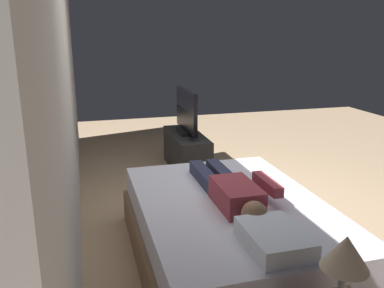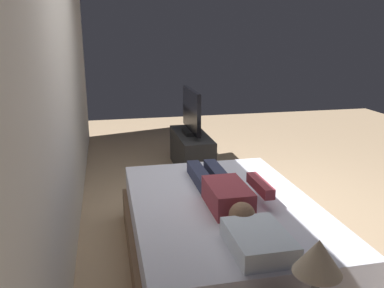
{
  "view_description": "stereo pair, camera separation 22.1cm",
  "coord_description": "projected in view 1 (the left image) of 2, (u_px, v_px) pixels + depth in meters",
  "views": [
    {
      "loc": [
        -3.48,
        1.38,
        1.81
      ],
      "look_at": [
        0.38,
        0.31,
        0.69
      ],
      "focal_mm": 37.75,
      "sensor_mm": 36.0,
      "label": 1
    },
    {
      "loc": [
        -3.53,
        1.16,
        1.81
      ],
      "look_at": [
        0.38,
        0.31,
        0.69
      ],
      "focal_mm": 37.75,
      "sensor_mm": 36.0,
      "label": 2
    }
  ],
  "objects": [
    {
      "name": "person",
      "position": [
        232.0,
        190.0,
        3.13
      ],
      "size": [
        1.26,
        0.46,
        0.18
      ],
      "color": "#993842",
      "rests_on": "bed"
    },
    {
      "name": "remote",
      "position": [
        270.0,
        187.0,
        3.4
      ],
      "size": [
        0.15,
        0.04,
        0.02
      ],
      "primitive_type": "cube",
      "color": "black",
      "rests_on": "bed"
    },
    {
      "name": "lamp",
      "position": [
        346.0,
        254.0,
        1.8
      ],
      "size": [
        0.22,
        0.22,
        0.42
      ],
      "color": "#59595B",
      "rests_on": "nightstand"
    },
    {
      "name": "back_wall",
      "position": [
        64.0,
        78.0,
        3.67
      ],
      "size": [
        6.4,
        0.1,
        2.8
      ],
      "primitive_type": "cube",
      "color": "silver",
      "rests_on": "ground"
    },
    {
      "name": "tv_stand",
      "position": [
        187.0,
        152.0,
        5.4
      ],
      "size": [
        1.1,
        0.4,
        0.5
      ],
      "primitive_type": "cube",
      "color": "#2D2D2D",
      "rests_on": "ground"
    },
    {
      "name": "pillow",
      "position": [
        274.0,
        239.0,
        2.44
      ],
      "size": [
        0.48,
        0.34,
        0.12
      ],
      "primitive_type": "cube",
      "color": "white",
      "rests_on": "bed"
    },
    {
      "name": "ground_plane",
      "position": [
        232.0,
        217.0,
        4.07
      ],
      "size": [
        10.0,
        10.0,
        0.0
      ],
      "primitive_type": "plane",
      "color": "tan"
    },
    {
      "name": "tv",
      "position": [
        186.0,
        113.0,
        5.25
      ],
      "size": [
        0.88,
        0.2,
        0.59
      ],
      "color": "black",
      "rests_on": "tv_stand"
    },
    {
      "name": "bed",
      "position": [
        231.0,
        233.0,
        3.2
      ],
      "size": [
        2.08,
        1.47,
        0.54
      ],
      "color": "brown",
      "rests_on": "ground"
    }
  ]
}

